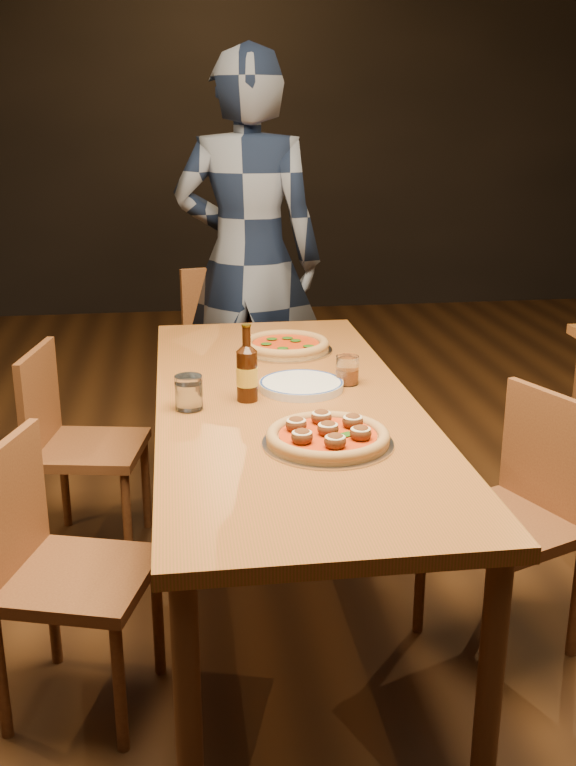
{
  "coord_description": "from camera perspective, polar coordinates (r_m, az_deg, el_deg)",
  "views": [
    {
      "loc": [
        -0.33,
        -2.49,
        1.62
      ],
      "look_at": [
        0.0,
        -0.05,
        0.82
      ],
      "focal_mm": 40.0,
      "sensor_mm": 36.0,
      "label": 1
    }
  ],
  "objects": [
    {
      "name": "pizza_meatball",
      "position": [
        2.3,
        2.68,
        -3.55
      ],
      "size": [
        0.36,
        0.36,
        0.07
      ],
      "rotation": [
        0.0,
        0.0,
        0.29
      ],
      "color": "#B7B7BF",
      "rests_on": "table_main"
    },
    {
      "name": "ground",
      "position": [
        2.98,
        -0.13,
        -14.84
      ],
      "size": [
        9.0,
        9.0,
        0.0
      ],
      "primitive_type": "plane",
      "color": "black"
    },
    {
      "name": "beer_bottle",
      "position": [
        2.62,
        -2.75,
        0.59
      ],
      "size": [
        0.07,
        0.07,
        0.24
      ],
      "rotation": [
        0.0,
        0.0,
        0.38
      ],
      "color": "black",
      "rests_on": "table_main"
    },
    {
      "name": "chair_main_e",
      "position": [
        2.69,
        14.13,
        -9.08
      ],
      "size": [
        0.51,
        0.51,
        0.84
      ],
      "primitive_type": null,
      "rotation": [
        0.0,
        0.0,
        -1.19
      ],
      "color": "#552916",
      "rests_on": "ground"
    },
    {
      "name": "chair_main_sw",
      "position": [
        3.27,
        -13.08,
        -4.19
      ],
      "size": [
        0.45,
        0.45,
        0.82
      ],
      "primitive_type": null,
      "rotation": [
        0.0,
        0.0,
        1.39
      ],
      "color": "#552916",
      "rests_on": "ground"
    },
    {
      "name": "pizza_margherita",
      "position": [
        3.18,
        -0.15,
        2.54
      ],
      "size": [
        0.35,
        0.35,
        0.05
      ],
      "rotation": [
        0.0,
        0.0,
        0.27
      ],
      "color": "#B7B7BF",
      "rests_on": "table_main"
    },
    {
      "name": "water_glass",
      "position": [
        2.57,
        -6.65,
        -0.64
      ],
      "size": [
        0.08,
        0.08,
        0.1
      ],
      "primitive_type": "cylinder",
      "color": "white",
      "rests_on": "table_main"
    },
    {
      "name": "chair_end",
      "position": [
        3.97,
        -3.16,
        1.17
      ],
      "size": [
        0.53,
        0.53,
        0.94
      ],
      "primitive_type": null,
      "rotation": [
        0.0,
        0.0,
        0.23
      ],
      "color": "#552916",
      "rests_on": "ground"
    },
    {
      "name": "chair_main_nw",
      "position": [
        2.43,
        -13.89,
        -12.37
      ],
      "size": [
        0.48,
        0.48,
        0.82
      ],
      "primitive_type": null,
      "rotation": [
        0.0,
        0.0,
        1.28
      ],
      "color": "#552916",
      "rests_on": "ground"
    },
    {
      "name": "amber_glass",
      "position": [
        2.8,
        3.98,
        0.87
      ],
      "size": [
        0.08,
        0.08,
        0.09
      ],
      "primitive_type": "cylinder",
      "color": "#9E4511",
      "rests_on": "table_main"
    },
    {
      "name": "table_main",
      "position": [
        2.68,
        -0.15,
        -2.56
      ],
      "size": [
        0.8,
        2.0,
        0.75
      ],
      "color": "brown",
      "rests_on": "ground"
    },
    {
      "name": "room_shell",
      "position": [
        2.52,
        -0.17,
        23.41
      ],
      "size": [
        9.0,
        9.0,
        9.0
      ],
      "color": "black",
      "rests_on": "ground"
    },
    {
      "name": "plate_stack",
      "position": [
        2.74,
        0.9,
        -0.17
      ],
      "size": [
        0.27,
        0.27,
        0.03
      ],
      "primitive_type": "cylinder",
      "color": "white",
      "rests_on": "table_main"
    },
    {
      "name": "diner",
      "position": [
        3.98,
        -2.66,
        8.18
      ],
      "size": [
        0.77,
        0.6,
        1.88
      ],
      "primitive_type": "imported",
      "rotation": [
        0.0,
        0.0,
        2.9
      ],
      "color": "black",
      "rests_on": "ground"
    }
  ]
}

